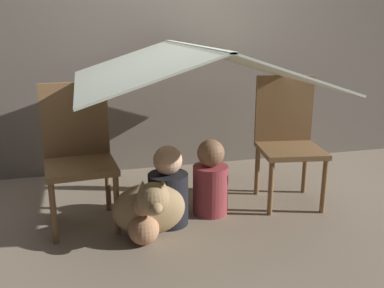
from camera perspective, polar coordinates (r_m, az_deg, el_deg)
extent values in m
plane|color=gray|center=(2.86, 0.84, -10.55)|extent=(8.80, 8.80, 0.00)
cube|color=#6B6056|center=(3.77, -4.19, 15.43)|extent=(7.00, 0.05, 2.50)
cylinder|color=brown|center=(2.67, -17.98, -8.80)|extent=(0.04, 0.04, 0.38)
cylinder|color=brown|center=(2.70, -9.98, -8.00)|extent=(0.04, 0.04, 0.38)
cylinder|color=brown|center=(3.02, -18.21, -5.96)|extent=(0.04, 0.04, 0.38)
cylinder|color=brown|center=(3.04, -11.16, -5.28)|extent=(0.04, 0.04, 0.38)
cube|color=brown|center=(2.78, -14.63, -2.93)|extent=(0.46, 0.46, 0.04)
cube|color=brown|center=(2.90, -15.34, 3.18)|extent=(0.43, 0.07, 0.49)
cylinder|color=brown|center=(2.96, 10.45, -5.86)|extent=(0.04, 0.04, 0.38)
cylinder|color=brown|center=(3.08, 17.17, -5.44)|extent=(0.04, 0.04, 0.38)
cylinder|color=brown|center=(3.29, 8.69, -3.50)|extent=(0.04, 0.04, 0.38)
cylinder|color=brown|center=(3.40, 14.80, -3.22)|extent=(0.04, 0.04, 0.38)
cube|color=brown|center=(3.11, 13.01, -0.82)|extent=(0.49, 0.49, 0.04)
cube|color=brown|center=(3.24, 12.19, 4.64)|extent=(0.43, 0.09, 0.49)
cube|color=silver|center=(2.67, -7.67, 10.35)|extent=(0.73, 1.53, 0.24)
cube|color=silver|center=(2.85, 7.19, 10.69)|extent=(0.73, 1.53, 0.24)
cube|color=silver|center=(2.73, 0.00, 13.02)|extent=(0.04, 1.53, 0.01)
cylinder|color=black|center=(2.81, -3.17, -7.30)|extent=(0.26, 0.26, 0.34)
sphere|color=#D6A884|center=(2.71, -3.26, -2.17)|extent=(0.19, 0.19, 0.19)
cylinder|color=maroon|center=(2.95, 2.46, -6.10)|extent=(0.24, 0.24, 0.34)
sphere|color=brown|center=(2.86, 2.52, -1.21)|extent=(0.19, 0.19, 0.19)
ellipsoid|color=#9E7F56|center=(2.68, -5.73, -8.62)|extent=(0.45, 0.26, 0.33)
sphere|color=#9E7F56|center=(2.47, -5.21, -7.28)|extent=(0.19, 0.19, 0.19)
ellipsoid|color=#9E7F56|center=(2.40, -4.85, -8.49)|extent=(0.08, 0.10, 0.07)
cone|color=#9E7F56|center=(2.43, -6.59, -5.74)|extent=(0.07, 0.07, 0.09)
cone|color=#9E7F56|center=(2.45, -3.92, -5.51)|extent=(0.07, 0.07, 0.09)
sphere|color=tan|center=(2.60, -6.46, -11.24)|extent=(0.19, 0.19, 0.19)
sphere|color=tan|center=(2.54, -6.56, -8.33)|extent=(0.11, 0.11, 0.11)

